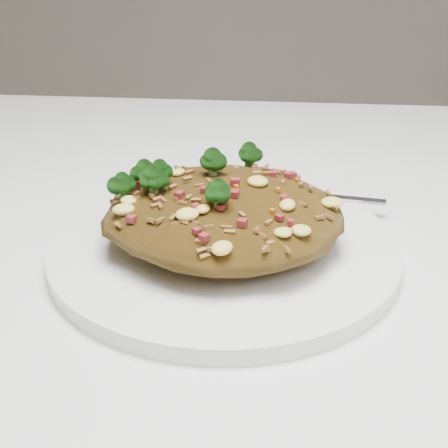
{
  "coord_description": "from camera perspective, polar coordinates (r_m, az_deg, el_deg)",
  "views": [
    {
      "loc": [
        -0.04,
        -0.5,
        1.0
      ],
      "look_at": [
        -0.08,
        -0.06,
        0.78
      ],
      "focal_mm": 50.0,
      "sensor_mm": 36.0,
      "label": 1
    }
  ],
  "objects": [
    {
      "name": "plate",
      "position": [
        0.5,
        0.0,
        -2.23
      ],
      "size": [
        0.28,
        0.28,
        0.01
      ],
      "primitive_type": "cylinder",
      "color": "white",
      "rests_on": "dining_table"
    },
    {
      "name": "fork",
      "position": [
        0.58,
        7.46,
        2.67
      ],
      "size": [
        0.16,
        0.04,
        0.0
      ],
      "rotation": [
        0.0,
        0.0,
        -0.14
      ],
      "color": "silver",
      "rests_on": "plate"
    },
    {
      "name": "fried_rice",
      "position": [
        0.49,
        -0.15,
        1.77
      ],
      "size": [
        0.19,
        0.17,
        0.07
      ],
      "color": "brown",
      "rests_on": "plate"
    },
    {
      "name": "dining_table",
      "position": [
        0.61,
        8.43,
        -7.76
      ],
      "size": [
        1.2,
        0.8,
        0.75
      ],
      "color": "white",
      "rests_on": "ground"
    }
  ]
}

